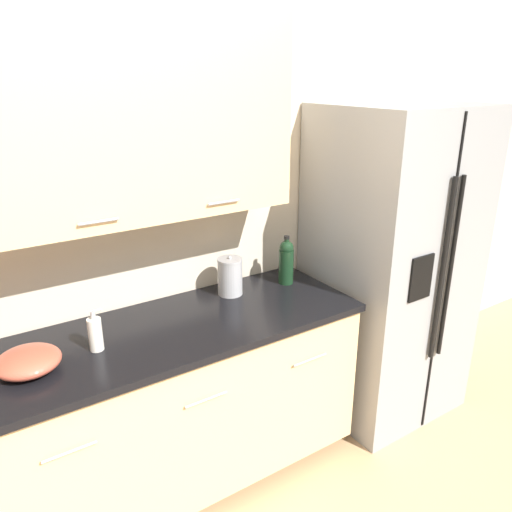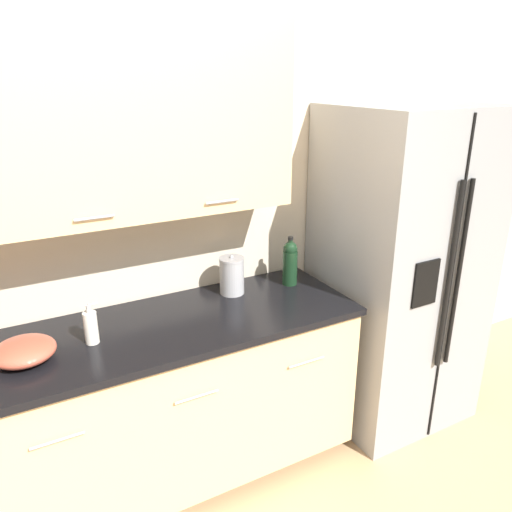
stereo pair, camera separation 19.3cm
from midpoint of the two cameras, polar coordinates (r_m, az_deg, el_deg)
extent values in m
cube|color=beige|center=(2.46, -17.94, 2.49)|extent=(10.00, 0.05, 2.60)
cube|color=#E0B77F|center=(2.19, -17.60, 14.90)|extent=(1.90, 0.32, 0.88)
cylinder|color=#99999E|center=(2.09, -15.51, 4.18)|extent=(0.16, 0.01, 0.01)
cylinder|color=#99999E|center=(2.28, -1.46, 6.22)|extent=(0.16, 0.01, 0.01)
cube|color=black|center=(2.85, -12.90, -23.93)|extent=(2.33, 0.54, 0.09)
cube|color=#E0B77F|center=(2.54, -13.43, -17.42)|extent=(2.37, 0.62, 0.78)
cube|color=black|center=(2.31, -14.18, -9.50)|extent=(2.40, 0.64, 0.03)
cylinder|color=#99999E|center=(2.12, -19.22, -19.38)|extent=(0.20, 0.01, 0.01)
cylinder|color=#99999E|center=(2.24, -4.24, -15.81)|extent=(0.20, 0.01, 0.01)
cylinder|color=#99999E|center=(2.48, 8.08, -11.98)|extent=(0.20, 0.01, 0.01)
cube|color=gray|center=(3.05, 17.73, -1.53)|extent=(0.83, 0.73, 1.86)
cube|color=black|center=(2.83, 23.05, -3.93)|extent=(0.01, 0.01, 1.82)
cylinder|color=black|center=(2.76, 23.07, -2.43)|extent=(0.02, 0.02, 1.02)
cylinder|color=black|center=(2.82, 23.97, -2.15)|extent=(0.02, 0.02, 1.02)
cube|color=black|center=(2.66, 20.82, -2.99)|extent=(0.16, 0.01, 0.24)
cylinder|color=black|center=(2.75, 5.90, -1.36)|extent=(0.08, 0.08, 0.19)
sphere|color=black|center=(2.71, 5.98, 0.81)|extent=(0.08, 0.08, 0.08)
cylinder|color=black|center=(2.70, 5.99, 1.18)|extent=(0.03, 0.03, 0.07)
cylinder|color=black|center=(2.69, 6.03, 2.01)|extent=(0.03, 0.03, 0.02)
cylinder|color=silver|center=(2.25, -16.02, -7.93)|extent=(0.06, 0.06, 0.14)
cylinder|color=#B2B2B5|center=(2.21, -16.24, -5.87)|extent=(0.02, 0.02, 0.04)
cylinder|color=#B2B2B5|center=(2.20, -15.84, -5.37)|extent=(0.04, 0.01, 0.01)
cylinder|color=#A3A3A5|center=(2.62, -0.68, -2.41)|extent=(0.13, 0.13, 0.19)
cylinder|color=#A3A3A5|center=(2.58, -0.68, -0.38)|extent=(0.13, 0.13, 0.01)
sphere|color=#A3A3A5|center=(2.58, -0.69, -0.13)|extent=(0.02, 0.02, 0.02)
ellipsoid|color=#B24C38|center=(2.22, -22.75, -10.03)|extent=(0.25, 0.25, 0.09)
camera|label=1|loc=(0.10, -87.76, 0.83)|focal=35.00mm
camera|label=2|loc=(0.10, 92.24, -0.83)|focal=35.00mm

